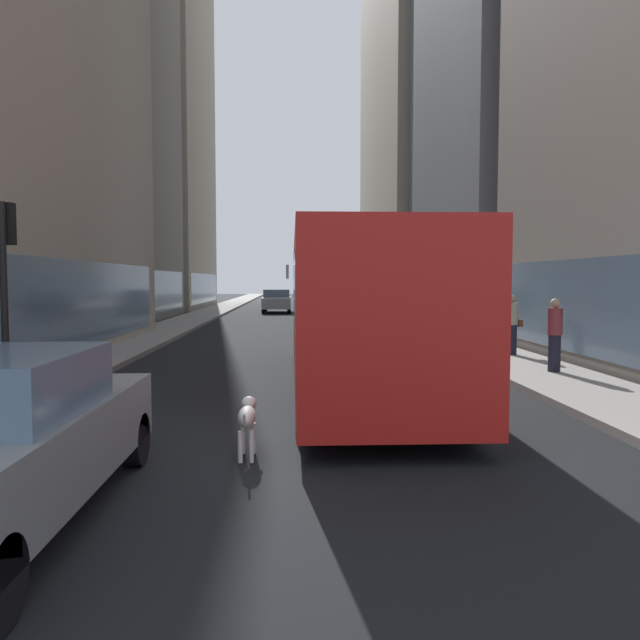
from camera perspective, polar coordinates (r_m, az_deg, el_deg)
ground_plane at (r=43.75m, az=-2.38°, el=0.67°), size 120.00×120.00×0.00m
sidewalk_left at (r=44.10m, az=-9.81°, el=0.74°), size 2.40×110.00×0.15m
sidewalk_right at (r=44.13m, az=5.04°, el=0.78°), size 2.40×110.00×0.15m
building_left_far at (r=56.39m, az=-15.31°, el=18.44°), size 8.91×16.47×33.59m
building_right_mid at (r=35.94m, az=19.06°, el=25.19°), size 9.75×14.43×31.16m
building_right_far at (r=55.00m, az=10.82°, el=19.67°), size 10.53×22.02×35.03m
transit_bus at (r=13.13m, az=3.22°, el=1.54°), size 2.78×11.53×3.05m
car_black_suv at (r=37.75m, az=1.89°, el=1.45°), size 1.81×4.28×1.62m
car_silver_sedan at (r=43.98m, az=-3.95°, el=1.76°), size 1.94×4.55×1.62m
dalmatian_dog at (r=8.14m, az=-6.63°, el=-8.74°), size 0.22×0.96×0.72m
pedestrian_with_handbag at (r=18.55m, az=17.08°, el=-0.37°), size 0.45×0.34×1.69m
pedestrian_in_coat at (r=15.39m, az=20.56°, el=-1.24°), size 0.34×0.34×1.69m
traffic_light_near at (r=11.73m, az=-26.69°, el=4.13°), size 0.24×0.41×3.40m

